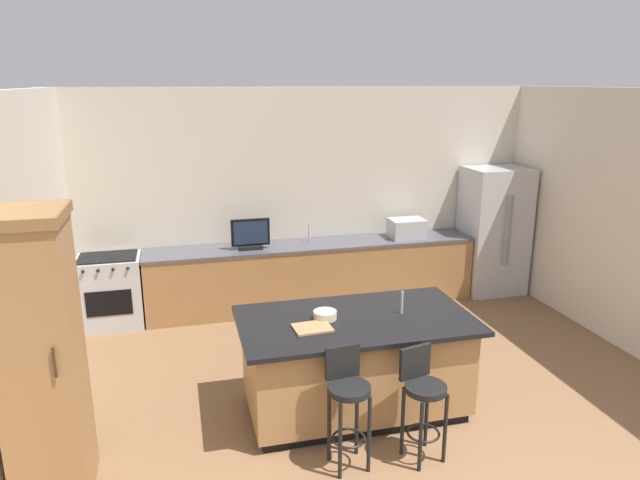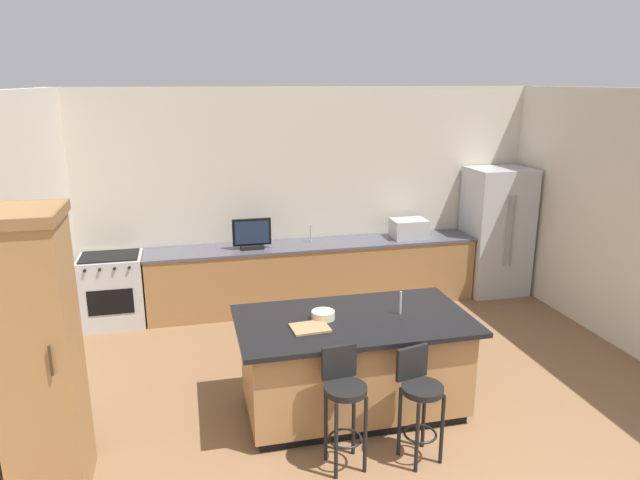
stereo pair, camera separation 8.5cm
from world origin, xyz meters
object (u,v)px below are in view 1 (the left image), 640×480
object	(u,v)px
cutting_board	(312,328)
cabinet_tower	(40,354)
range_oven	(111,291)
microwave	(407,228)
cell_phone	(315,329)
tv_monitor	(250,235)
fruit_bowl	(325,315)
bar_stool_left	(348,397)
refrigerator	(493,231)
bar_stool_right	(423,395)
kitchen_island	(355,363)

from	to	relation	value
cutting_board	cabinet_tower	bearing A→B (deg)	-169.71
range_oven	cabinet_tower	size ratio (longest dim) A/B	0.42
cabinet_tower	microwave	world-z (taller)	cabinet_tower
range_oven	cabinet_tower	bearing A→B (deg)	-92.40
range_oven	cell_phone	bearing A→B (deg)	-54.86
tv_monitor	cutting_board	size ratio (longest dim) A/B	1.55
fruit_bowl	cutting_board	size ratio (longest dim) A/B	0.66
tv_monitor	microwave	bearing A→B (deg)	1.34
microwave	bar_stool_left	xyz separation A→B (m)	(-1.90, -3.41, -0.42)
fruit_bowl	microwave	bearing A→B (deg)	54.27
microwave	bar_stool_left	bearing A→B (deg)	-119.09
range_oven	cell_phone	world-z (taller)	cell_phone
bar_stool_left	cell_phone	distance (m)	0.70
refrigerator	bar_stool_right	size ratio (longest dim) A/B	1.94
refrigerator	cabinet_tower	bearing A→B (deg)	-150.31
refrigerator	fruit_bowl	world-z (taller)	refrigerator
range_oven	fruit_bowl	bearing A→B (deg)	-50.76
bar_stool_left	bar_stool_right	size ratio (longest dim) A/B	1.05
cutting_board	microwave	bearing A→B (deg)	53.84
fruit_bowl	cell_phone	bearing A→B (deg)	-125.70
tv_monitor	refrigerator	bearing A→B (deg)	0.06
bar_stool_left	fruit_bowl	distance (m)	0.89
range_oven	cutting_board	bearing A→B (deg)	-54.81
cell_phone	cutting_board	xyz separation A→B (m)	(-0.01, 0.03, 0.01)
microwave	range_oven	bearing A→B (deg)	-179.98
refrigerator	range_oven	bearing A→B (deg)	179.49
cabinet_tower	bar_stool_right	distance (m)	2.92
refrigerator	bar_stool_left	distance (m)	4.67
tv_monitor	bar_stool_right	distance (m)	3.58
range_oven	cutting_board	world-z (taller)	cutting_board
kitchen_island	fruit_bowl	bearing A→B (deg)	168.96
cell_phone	cutting_board	size ratio (longest dim) A/B	0.46
refrigerator	bar_stool_left	world-z (taller)	refrigerator
kitchen_island	bar_stool_left	xyz separation A→B (m)	(-0.30, -0.76, 0.12)
refrigerator	range_oven	xyz separation A→B (m)	(-5.33, 0.05, -0.46)
tv_monitor	cabinet_tower	bearing A→B (deg)	-121.67
microwave	cabinet_tower	bearing A→B (deg)	-142.54
refrigerator	microwave	size ratio (longest dim) A/B	3.82
kitchen_island	refrigerator	xyz separation A→B (m)	(2.93, 2.61, 0.44)
tv_monitor	bar_stool_right	bearing A→B (deg)	-74.76
bar_stool_left	cutting_board	distance (m)	0.73
cabinet_tower	cell_phone	distance (m)	2.15
fruit_bowl	refrigerator	bearing A→B (deg)	38.53
fruit_bowl	cell_phone	size ratio (longest dim) A/B	1.42
tv_monitor	fruit_bowl	distance (m)	2.57
refrigerator	cabinet_tower	world-z (taller)	cabinet_tower
range_oven	cabinet_tower	xyz separation A→B (m)	(-0.13, -3.16, 0.68)
range_oven	bar_stool_right	xyz separation A→B (m)	(2.72, -3.47, 0.11)
cell_phone	tv_monitor	bearing A→B (deg)	97.47
microwave	tv_monitor	world-z (taller)	tv_monitor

